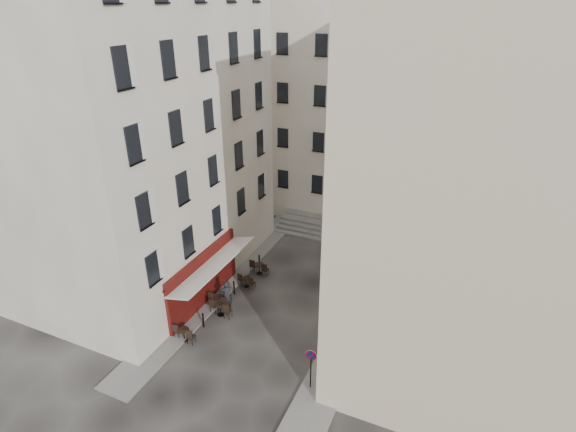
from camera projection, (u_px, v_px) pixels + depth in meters
The scene contains 18 objects.
ground at pixel (263, 332), 25.31m from camera, with size 90.00×90.00×0.00m, color black.
sidewalk_left at pixel (229, 277), 30.21m from camera, with size 2.00×22.00×0.12m, color slate.
sidewalk_right at pixel (355, 320), 26.13m from camera, with size 2.00×18.00×0.12m, color slate.
building_left at pixel (125, 120), 27.09m from camera, with size 12.20×16.20×20.60m.
building_right at pixel (499, 185), 20.34m from camera, with size 12.20×14.20×18.60m.
building_back at pixel (351, 101), 37.27m from camera, with size 18.20×10.20×18.60m.
cafe_storefront at pixel (205, 277), 26.88m from camera, with size 1.74×7.30×3.50m.
stone_steps at pixel (334, 230), 35.50m from camera, with size 9.00×3.15×0.80m.
bollard_near at pixel (203, 320), 25.43m from camera, with size 0.12×0.12×0.98m.
bollard_mid at pixel (234, 287), 28.32m from camera, with size 0.12×0.12×0.98m.
bollard_far at pixel (259, 260), 31.20m from camera, with size 0.12×0.12×0.98m.
no_parking_sign at pixel (311, 362), 20.87m from camera, with size 0.54×0.10×2.37m.
bistro_table_a at pixel (184, 333), 24.45m from camera, with size 1.35×0.63×0.95m.
bistro_table_b at pixel (221, 308), 26.40m from camera, with size 1.41×0.66×0.99m.
bistro_table_c at pixel (220, 301), 27.06m from camera, with size 1.41×0.66×0.99m.
bistro_table_d at pixel (247, 281), 29.07m from camera, with size 1.23×0.57×0.86m.
bistro_table_e at pixel (259, 268), 30.42m from camera, with size 1.38×0.64×0.97m.
pedestrian at pixel (227, 295), 26.78m from camera, with size 0.70×0.46×1.93m, color black.
Camera 1 is at (9.33, -17.68, 16.91)m, focal length 28.00 mm.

